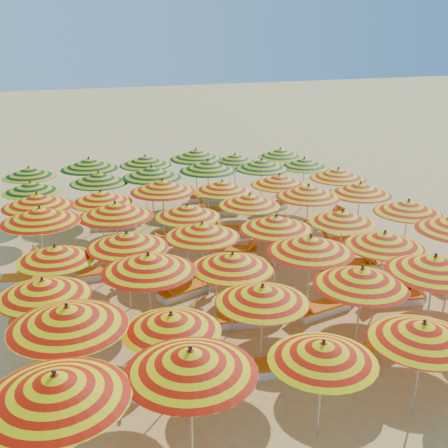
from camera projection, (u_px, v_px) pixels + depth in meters
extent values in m
plane|color=#F3C26C|center=(229.00, 273.00, 18.89)|extent=(120.00, 120.00, 0.00)
cylinder|color=silver|center=(62.00, 440.00, 9.55)|extent=(0.05, 0.05, 2.49)
cone|color=orange|center=(56.00, 386.00, 9.18)|extent=(2.50, 2.50, 0.47)
sphere|color=black|center=(54.00, 372.00, 9.09)|extent=(0.08, 0.08, 0.08)
cylinder|color=silver|center=(192.00, 411.00, 10.30)|extent=(0.05, 0.05, 2.44)
cone|color=orange|center=(191.00, 361.00, 9.95)|extent=(3.06, 3.06, 0.47)
sphere|color=black|center=(190.00, 348.00, 9.86)|extent=(0.08, 0.08, 0.08)
cylinder|color=silver|center=(320.00, 392.00, 11.06)|extent=(0.04, 0.04, 2.14)
cone|color=orange|center=(323.00, 352.00, 10.75)|extent=(2.68, 2.68, 0.41)
sphere|color=black|center=(324.00, 341.00, 10.67)|extent=(0.07, 0.07, 0.07)
cylinder|color=silver|center=(418.00, 372.00, 11.62)|extent=(0.04, 0.04, 2.22)
cone|color=orange|center=(424.00, 332.00, 11.30)|extent=(2.77, 2.77, 0.42)
sphere|color=black|center=(425.00, 321.00, 11.21)|extent=(0.07, 0.07, 0.07)
cylinder|color=silver|center=(72.00, 362.00, 11.76)|extent=(0.05, 0.05, 2.48)
cone|color=orange|center=(68.00, 317.00, 11.39)|extent=(3.14, 3.14, 0.47)
sphere|color=black|center=(66.00, 305.00, 11.30)|extent=(0.08, 0.08, 0.08)
cylinder|color=silver|center=(173.00, 360.00, 12.13)|extent=(0.04, 0.04, 2.13)
cone|color=orange|center=(171.00, 322.00, 11.82)|extent=(2.68, 2.68, 0.41)
sphere|color=black|center=(171.00, 312.00, 11.74)|extent=(0.07, 0.07, 0.07)
cylinder|color=silver|center=(262.00, 331.00, 13.23)|extent=(0.04, 0.04, 2.21)
cone|color=orange|center=(262.00, 294.00, 12.90)|extent=(2.67, 2.67, 0.42)
sphere|color=black|center=(263.00, 285.00, 12.82)|extent=(0.07, 0.07, 0.07)
cylinder|color=silver|center=(358.00, 314.00, 13.82)|extent=(0.04, 0.04, 2.35)
cone|color=orange|center=(362.00, 277.00, 13.48)|extent=(3.06, 3.06, 0.45)
sphere|color=black|center=(363.00, 267.00, 13.39)|extent=(0.08, 0.08, 0.08)
cylinder|color=silver|center=(429.00, 302.00, 14.36)|extent=(0.05, 0.05, 2.42)
cone|color=orange|center=(435.00, 264.00, 14.01)|extent=(2.83, 2.83, 0.46)
sphere|color=black|center=(436.00, 255.00, 13.92)|extent=(0.08, 0.08, 0.08)
cylinder|color=silver|center=(47.00, 324.00, 13.47)|extent=(0.04, 0.04, 2.23)
cone|color=orange|center=(43.00, 288.00, 13.15)|extent=(2.90, 2.90, 0.43)
sphere|color=black|center=(42.00, 279.00, 13.07)|extent=(0.07, 0.07, 0.07)
cylinder|color=silver|center=(150.00, 300.00, 14.47)|extent=(0.05, 0.05, 2.41)
cone|color=orange|center=(148.00, 263.00, 14.12)|extent=(2.59, 2.59, 0.46)
sphere|color=black|center=(148.00, 253.00, 14.03)|extent=(0.08, 0.08, 0.08)
cylinder|color=silver|center=(232.00, 294.00, 14.96)|extent=(0.04, 0.04, 2.24)
cone|color=orange|center=(232.00, 261.00, 14.64)|extent=(2.86, 2.86, 0.43)
sphere|color=black|center=(233.00, 252.00, 14.55)|extent=(0.07, 0.07, 0.07)
cylinder|color=silver|center=(309.00, 279.00, 15.65)|extent=(0.05, 0.05, 2.41)
cone|color=orange|center=(311.00, 244.00, 15.30)|extent=(2.91, 2.91, 0.46)
sphere|color=black|center=(311.00, 235.00, 15.21)|extent=(0.08, 0.08, 0.08)
cylinder|color=silver|center=(381.00, 271.00, 16.33)|extent=(0.04, 0.04, 2.28)
cone|color=orange|center=(384.00, 239.00, 16.00)|extent=(2.98, 2.98, 0.43)
sphere|color=black|center=(385.00, 231.00, 15.91)|extent=(0.08, 0.08, 0.08)
cylinder|color=silver|center=(59.00, 284.00, 15.69)|extent=(0.04, 0.04, 2.14)
cone|color=orange|center=(55.00, 253.00, 15.38)|extent=(2.69, 2.69, 0.41)
sphere|color=black|center=(54.00, 245.00, 15.30)|extent=(0.07, 0.07, 0.07)
cylinder|color=silver|center=(129.00, 272.00, 16.21)|extent=(0.04, 0.04, 2.31)
cone|color=orange|center=(127.00, 240.00, 15.88)|extent=(2.87, 2.87, 0.44)
sphere|color=black|center=(127.00, 231.00, 15.79)|extent=(0.08, 0.08, 0.08)
cylinder|color=silver|center=(203.00, 260.00, 17.04)|extent=(0.04, 0.04, 2.29)
cone|color=orange|center=(202.00, 230.00, 16.71)|extent=(2.68, 2.68, 0.44)
sphere|color=black|center=(202.00, 222.00, 16.62)|extent=(0.08, 0.08, 0.08)
cylinder|color=silver|center=(275.00, 252.00, 17.66)|extent=(0.04, 0.04, 2.29)
cone|color=orange|center=(276.00, 222.00, 17.33)|extent=(2.89, 2.89, 0.44)
sphere|color=black|center=(276.00, 215.00, 17.24)|extent=(0.08, 0.08, 0.08)
cylinder|color=silver|center=(341.00, 243.00, 18.61)|extent=(0.04, 0.04, 2.14)
cone|color=orange|center=(343.00, 216.00, 18.30)|extent=(2.55, 2.55, 0.41)
sphere|color=black|center=(343.00, 210.00, 18.22)|extent=(0.07, 0.07, 0.07)
cylinder|color=silver|center=(405.00, 234.00, 19.16)|extent=(0.04, 0.04, 2.29)
cone|color=orange|center=(408.00, 207.00, 18.83)|extent=(2.94, 2.94, 0.44)
sphere|color=black|center=(409.00, 200.00, 18.74)|extent=(0.08, 0.08, 0.08)
cylinder|color=silver|center=(44.00, 247.00, 17.83)|extent=(0.05, 0.05, 2.48)
cone|color=orange|center=(40.00, 215.00, 17.47)|extent=(2.98, 2.98, 0.47)
sphere|color=black|center=(39.00, 206.00, 17.38)|extent=(0.08, 0.08, 0.08)
cylinder|color=silver|center=(118.00, 240.00, 18.41)|extent=(0.05, 0.05, 2.45)
cone|color=orange|center=(115.00, 210.00, 18.06)|extent=(2.81, 2.81, 0.47)
sphere|color=black|center=(115.00, 202.00, 17.97)|extent=(0.08, 0.08, 0.08)
cylinder|color=silver|center=(188.00, 237.00, 19.03)|extent=(0.04, 0.04, 2.19)
cone|color=orange|center=(187.00, 211.00, 18.71)|extent=(2.24, 2.24, 0.42)
sphere|color=black|center=(187.00, 204.00, 18.63)|extent=(0.07, 0.07, 0.07)
cylinder|color=silver|center=(249.00, 225.00, 20.12)|extent=(0.04, 0.04, 2.22)
cone|color=orange|center=(250.00, 200.00, 19.80)|extent=(2.95, 2.95, 0.42)
sphere|color=black|center=(250.00, 193.00, 19.72)|extent=(0.07, 0.07, 0.07)
cylinder|color=silver|center=(307.00, 218.00, 20.69)|extent=(0.04, 0.04, 2.36)
cone|color=orange|center=(308.00, 191.00, 20.35)|extent=(2.99, 2.99, 0.45)
sphere|color=black|center=(309.00, 184.00, 20.26)|extent=(0.08, 0.08, 0.08)
cylinder|color=silver|center=(358.00, 214.00, 21.08)|extent=(0.04, 0.04, 2.34)
cone|color=orange|center=(360.00, 189.00, 20.73)|extent=(3.00, 3.00, 0.45)
sphere|color=black|center=(361.00, 182.00, 20.65)|extent=(0.08, 0.08, 0.08)
cylinder|color=silver|center=(41.00, 229.00, 19.49)|extent=(0.05, 0.05, 2.41)
cone|color=orange|center=(37.00, 200.00, 19.14)|extent=(3.08, 3.08, 0.46)
sphere|color=black|center=(36.00, 193.00, 19.05)|extent=(0.08, 0.08, 0.08)
cylinder|color=silver|center=(103.00, 222.00, 20.42)|extent=(0.04, 0.04, 2.23)
cone|color=orange|center=(101.00, 197.00, 20.10)|extent=(2.25, 2.25, 0.42)
sphere|color=black|center=(100.00, 190.00, 20.01)|extent=(0.07, 0.07, 0.07)
cylinder|color=silver|center=(164.00, 213.00, 21.13)|extent=(0.05, 0.05, 2.43)
cone|color=orange|center=(163.00, 186.00, 20.77)|extent=(3.22, 3.22, 0.46)
sphere|color=black|center=(162.00, 179.00, 20.69)|extent=(0.08, 0.08, 0.08)
cylinder|color=silver|center=(222.00, 209.00, 22.04)|extent=(0.04, 0.04, 2.16)
cone|color=orange|center=(222.00, 186.00, 21.73)|extent=(2.43, 2.43, 0.41)
sphere|color=black|center=(222.00, 180.00, 21.65)|extent=(0.07, 0.07, 0.07)
cylinder|color=silver|center=(279.00, 204.00, 22.44)|extent=(0.04, 0.04, 2.28)
cone|color=orange|center=(279.00, 180.00, 22.11)|extent=(2.79, 2.79, 0.43)
sphere|color=black|center=(280.00, 174.00, 22.03)|extent=(0.08, 0.08, 0.08)
cylinder|color=silver|center=(337.00, 197.00, 23.28)|extent=(0.04, 0.04, 2.31)
cone|color=orange|center=(338.00, 173.00, 22.95)|extent=(2.76, 2.76, 0.44)
sphere|color=black|center=(339.00, 167.00, 22.86)|extent=(0.08, 0.08, 0.08)
cylinder|color=silver|center=(33.00, 210.00, 21.80)|extent=(0.04, 0.04, 2.18)
cone|color=#6A6708|center=(31.00, 187.00, 21.48)|extent=(2.57, 2.57, 0.41)
sphere|color=black|center=(30.00, 181.00, 21.40)|extent=(0.07, 0.07, 0.07)
cylinder|color=silver|center=(100.00, 202.00, 22.60)|extent=(0.04, 0.04, 2.32)
cone|color=#6A6708|center=(99.00, 178.00, 22.26)|extent=(2.47, 2.47, 0.44)
sphere|color=black|center=(98.00, 172.00, 22.18)|extent=(0.08, 0.08, 0.08)
cylinder|color=silver|center=(153.00, 197.00, 23.13)|extent=(0.05, 0.05, 2.41)
cone|color=#6A6708|center=(152.00, 172.00, 22.78)|extent=(2.47, 2.47, 0.46)
sphere|color=black|center=(151.00, 166.00, 22.69)|extent=(0.08, 0.08, 0.08)
cylinder|color=silver|center=(208.00, 190.00, 24.06)|extent=(0.05, 0.05, 2.44)
cone|color=#6A6708|center=(208.00, 166.00, 23.71)|extent=(2.60, 2.60, 0.47)
sphere|color=black|center=(208.00, 159.00, 23.62)|extent=(0.08, 0.08, 0.08)
cylinder|color=silver|center=(261.00, 187.00, 24.64)|extent=(0.04, 0.04, 2.35)
cone|color=#6A6708|center=(262.00, 164.00, 24.30)|extent=(3.07, 3.07, 0.45)
sphere|color=black|center=(262.00, 158.00, 24.21)|extent=(0.08, 0.08, 0.08)
cylinder|color=silver|center=(303.00, 184.00, 25.31)|extent=(0.04, 0.04, 2.25)
cone|color=#6A6708|center=(304.00, 163.00, 24.98)|extent=(2.63, 2.63, 0.43)
sphere|color=black|center=(305.00, 157.00, 24.90)|extent=(0.07, 0.07, 0.07)
cylinder|color=silver|center=(31.00, 194.00, 23.87)|extent=(0.04, 0.04, 2.20)
cone|color=#6A6708|center=(29.00, 172.00, 23.55)|extent=(2.63, 2.63, 0.42)
sphere|color=black|center=(28.00, 167.00, 23.47)|extent=(0.07, 0.07, 0.07)
cylinder|color=silver|center=(91.00, 187.00, 24.38)|extent=(0.05, 0.05, 2.44)
cone|color=#6A6708|center=(89.00, 164.00, 24.03)|extent=(3.11, 3.11, 0.47)
sphere|color=black|center=(88.00, 158.00, 23.94)|extent=(0.08, 0.08, 0.08)
cylinder|color=silver|center=(146.00, 182.00, 25.36)|extent=(0.04, 0.04, 2.34)
cone|color=#6A6708|center=(145.00, 160.00, 25.02)|extent=(2.36, 2.36, 0.44)
sphere|color=black|center=(145.00, 155.00, 24.93)|extent=(0.08, 0.08, 0.08)
cylinder|color=silver|center=(196.00, 177.00, 26.07)|extent=(0.05, 0.05, 2.45)
cone|color=#6A6708|center=(196.00, 154.00, 25.72)|extent=(3.10, 3.10, 0.47)
sphere|color=black|center=(196.00, 148.00, 25.62)|extent=(0.08, 0.08, 0.08)
cylinder|color=silver|center=(235.00, 177.00, 26.64)|extent=(0.04, 0.04, 2.13)
cone|color=#6A6708|center=(235.00, 158.00, 26.33)|extent=(2.67, 2.67, 0.40)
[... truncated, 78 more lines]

